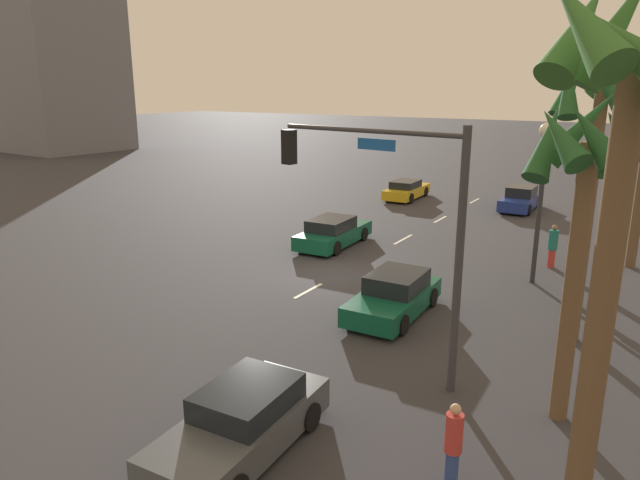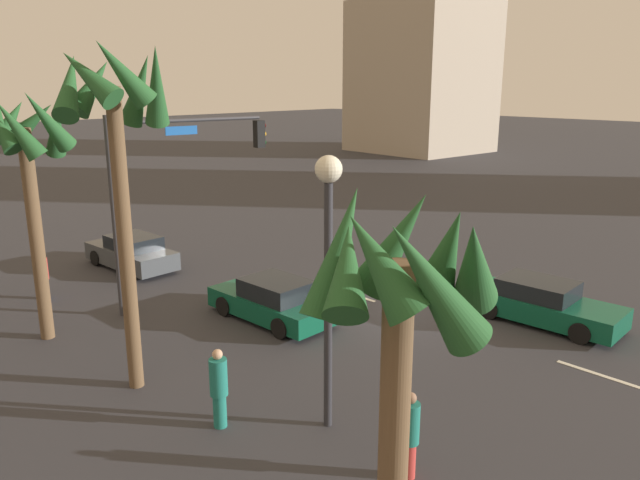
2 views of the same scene
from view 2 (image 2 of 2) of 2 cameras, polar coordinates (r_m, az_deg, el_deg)
The scene contains 15 objects.
ground_plane at distance 20.82m, azimuth 7.13°, elevation -6.37°, with size 220.00×220.00×0.00m, color #333338.
lane_stripe_2 at distance 17.86m, azimuth 24.36°, elevation -11.27°, with size 2.12×0.14×0.01m, color silver.
lane_stripe_3 at distance 21.94m, azimuth 3.30°, elevation -5.15°, with size 1.82×0.14×0.01m, color silver.
car_0 at distance 20.61m, azimuth 20.01°, elevation -5.55°, with size 4.73×2.11×1.34m.
car_2 at distance 26.05m, azimuth -17.09°, elevation -1.14°, with size 4.42×2.05×1.38m.
car_3 at distance 19.63m, azimuth -4.42°, elevation -5.65°, with size 4.36×2.04×1.37m.
traffic_signal at distance 20.69m, azimuth -13.81°, elevation 5.75°, with size 1.04×5.64×6.41m.
streetlamp at distance 12.55m, azimuth 0.78°, elevation -0.16°, with size 0.56×0.56×5.98m.
pedestrian_0 at distance 23.38m, azimuth -24.30°, elevation -2.94°, with size 0.46×0.46×1.68m.
pedestrian_1 at distance 13.86m, azimuth -9.39°, elevation -13.30°, with size 0.52×0.52×1.84m.
pedestrian_2 at distance 12.26m, azimuth 8.31°, elevation -17.37°, with size 0.51×0.51×1.79m.
palm_tree_0 at distance 18.78m, azimuth -25.44°, elevation 7.53°, with size 2.68×2.36×7.30m.
palm_tree_1 at distance 7.59m, azimuth 7.46°, elevation -5.88°, with size 2.66×2.42×6.17m.
palm_tree_3 at distance 14.72m, azimuth -18.43°, elevation 10.31°, with size 2.54×2.84×8.37m.
building_3 at distance 68.48m, azimuth 9.41°, elevation 14.68°, with size 12.29×11.59×15.58m, color #B2A38E.
Camera 2 is at (-11.94, 15.37, 7.39)m, focal length 34.43 mm.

